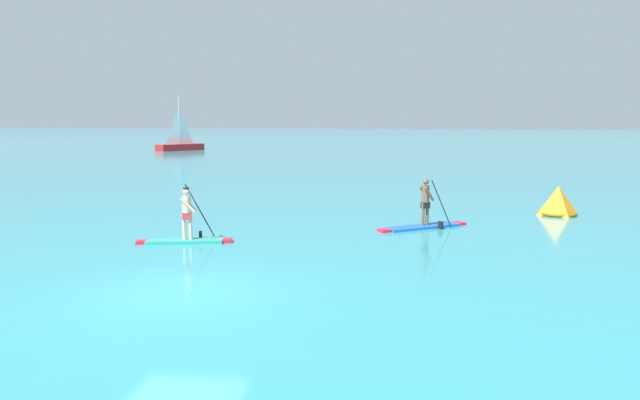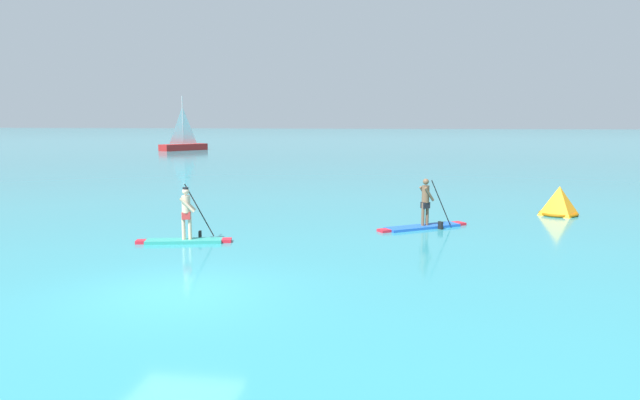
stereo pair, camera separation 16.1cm
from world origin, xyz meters
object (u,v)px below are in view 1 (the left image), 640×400
Objects in this scene: paddleboarder_far_right at (424,218)px; sailboat_left_horizon at (180,145)px; race_marker_buoy at (558,202)px; paddleboarder_mid_center at (186,230)px.

sailboat_left_horizon is at bearing 85.39° from paddleboarder_far_right.
race_marker_buoy is at bearing 70.24° from sailboat_left_horizon.
race_marker_buoy is (12.67, 7.33, 0.10)m from paddleboarder_mid_center.
paddleboarder_far_right reaches higher than race_marker_buoy.
paddleboarder_mid_center is 14.64m from race_marker_buoy.
paddleboarder_mid_center reaches higher than race_marker_buoy.
sailboat_left_horizon is (-20.66, 51.65, 0.29)m from paddleboarder_mid_center.
race_marker_buoy is (5.34, 3.71, 0.15)m from paddleboarder_far_right.
paddleboarder_far_right is 55.59m from sailboat_left_horizon.
race_marker_buoy is at bearing 16.57° from paddleboarder_mid_center.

